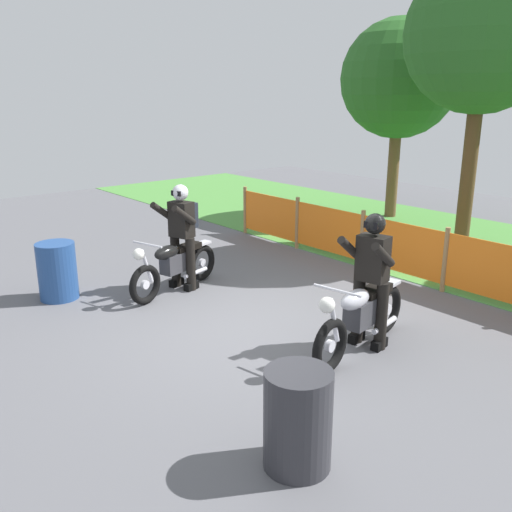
{
  "coord_description": "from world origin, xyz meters",
  "views": [
    {
      "loc": [
        5.23,
        -4.41,
        3.06
      ],
      "look_at": [
        -0.3,
        0.26,
        0.9
      ],
      "focal_mm": 38.67,
      "sensor_mm": 36.0,
      "label": 1
    }
  ],
  "objects_px": {
    "motorcycle_lead": "(361,315)",
    "oil_drum": "(57,271)",
    "motorcycle_trailing": "(175,265)",
    "spare_drum": "(298,419)",
    "rider_lead": "(371,276)",
    "rider_trailing": "(182,231)"
  },
  "relations": [
    {
      "from": "spare_drum",
      "to": "rider_trailing",
      "type": "bearing_deg",
      "value": 158.65
    },
    {
      "from": "rider_trailing",
      "to": "motorcycle_trailing",
      "type": "bearing_deg",
      "value": 0.51
    },
    {
      "from": "motorcycle_trailing",
      "to": "motorcycle_lead",
      "type": "bearing_deg",
      "value": 84.47
    },
    {
      "from": "rider_lead",
      "to": "motorcycle_lead",
      "type": "bearing_deg",
      "value": 0.57
    },
    {
      "from": "motorcycle_lead",
      "to": "rider_trailing",
      "type": "xyz_separation_m",
      "value": [
        -3.32,
        -0.39,
        0.48
      ]
    },
    {
      "from": "rider_lead",
      "to": "spare_drum",
      "type": "relative_size",
      "value": 1.92
    },
    {
      "from": "motorcycle_lead",
      "to": "oil_drum",
      "type": "distance_m",
      "value": 4.67
    },
    {
      "from": "spare_drum",
      "to": "oil_drum",
      "type": "bearing_deg",
      "value": -179.76
    },
    {
      "from": "motorcycle_lead",
      "to": "spare_drum",
      "type": "height_order",
      "value": "motorcycle_lead"
    },
    {
      "from": "motorcycle_trailing",
      "to": "spare_drum",
      "type": "xyz_separation_m",
      "value": [
        4.31,
        -1.51,
        -0.01
      ]
    },
    {
      "from": "oil_drum",
      "to": "spare_drum",
      "type": "relative_size",
      "value": 1.0
    },
    {
      "from": "motorcycle_lead",
      "to": "motorcycle_trailing",
      "type": "bearing_deg",
      "value": -90.08
    },
    {
      "from": "motorcycle_trailing",
      "to": "oil_drum",
      "type": "height_order",
      "value": "motorcycle_trailing"
    },
    {
      "from": "motorcycle_lead",
      "to": "oil_drum",
      "type": "relative_size",
      "value": 2.32
    },
    {
      "from": "motorcycle_trailing",
      "to": "oil_drum",
      "type": "xyz_separation_m",
      "value": [
        -0.9,
        -1.53,
        -0.01
      ]
    },
    {
      "from": "rider_lead",
      "to": "rider_trailing",
      "type": "relative_size",
      "value": 1.0
    },
    {
      "from": "motorcycle_lead",
      "to": "rider_trailing",
      "type": "bearing_deg",
      "value": -93.7
    },
    {
      "from": "motorcycle_trailing",
      "to": "spare_drum",
      "type": "bearing_deg",
      "value": 54.9
    },
    {
      "from": "motorcycle_lead",
      "to": "spare_drum",
      "type": "xyz_separation_m",
      "value": [
        1.05,
        -2.1,
        -0.03
      ]
    },
    {
      "from": "motorcycle_lead",
      "to": "spare_drum",
      "type": "relative_size",
      "value": 2.32
    },
    {
      "from": "motorcycle_trailing",
      "to": "rider_lead",
      "type": "height_order",
      "value": "rider_lead"
    },
    {
      "from": "motorcycle_lead",
      "to": "spare_drum",
      "type": "bearing_deg",
      "value": 16.24
    }
  ]
}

